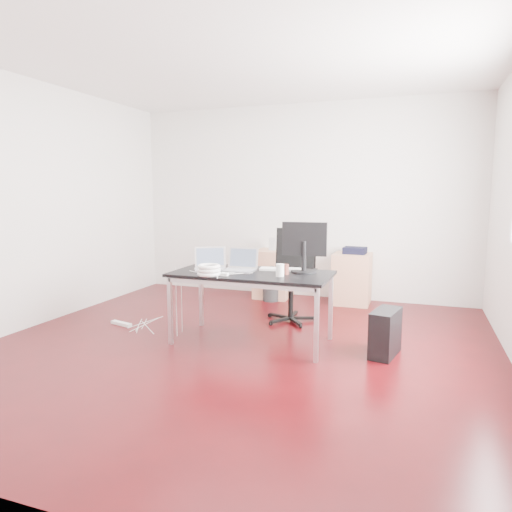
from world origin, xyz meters
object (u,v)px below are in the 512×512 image
(filing_cabinet_left, at_px, (273,274))
(pc_tower, at_px, (385,333))
(desk, at_px, (252,277))
(office_chair, at_px, (293,270))
(filing_cabinet_right, at_px, (352,279))

(filing_cabinet_left, xyz_separation_m, pc_tower, (1.72, -1.96, -0.13))
(desk, height_order, filing_cabinet_left, desk)
(office_chair, distance_m, filing_cabinet_left, 1.23)
(office_chair, distance_m, pc_tower, 1.51)
(desk, xyz_separation_m, filing_cabinet_left, (-0.40, 2.01, -0.33))
(desk, bearing_deg, filing_cabinet_left, 101.15)
(office_chair, relative_size, filing_cabinet_right, 1.54)
(filing_cabinet_right, bearing_deg, pc_tower, -73.41)
(office_chair, height_order, pc_tower, office_chair)
(filing_cabinet_right, bearing_deg, desk, -110.25)
(office_chair, bearing_deg, desk, -102.32)
(office_chair, relative_size, filing_cabinet_left, 1.54)
(desk, bearing_deg, filing_cabinet_right, 69.75)
(desk, bearing_deg, pc_tower, 2.15)
(office_chair, relative_size, pc_tower, 2.40)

